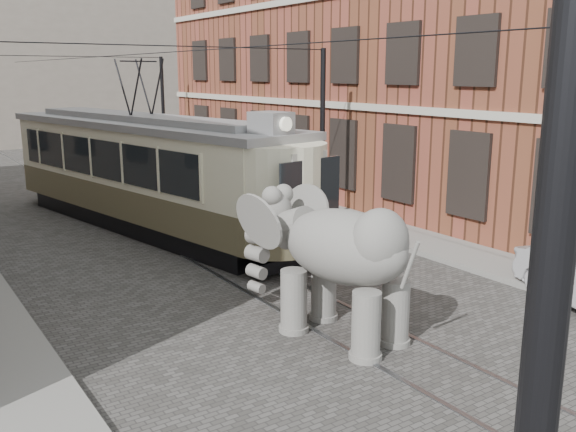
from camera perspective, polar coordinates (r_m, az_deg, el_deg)
ground at (r=14.85m, az=0.77°, el=-7.59°), size 120.00×120.00×0.00m
tram_rails at (r=14.85m, az=0.77°, el=-7.54°), size 1.54×80.00×0.02m
sidewalk_right at (r=18.72m, az=16.12°, el=-3.50°), size 2.00×60.00×0.15m
brick_building at (r=27.85m, az=9.28°, el=14.40°), size 8.00×26.00×12.00m
catenary at (r=18.30m, az=-8.67°, el=5.86°), size 11.00×30.20×6.00m
tram at (r=21.57m, az=-13.04°, el=6.21°), size 5.49×14.43×5.61m
elephant at (r=12.40m, az=5.12°, el=-4.73°), size 3.55×5.20×2.91m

